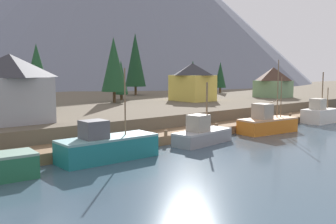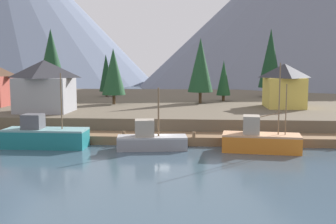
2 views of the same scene
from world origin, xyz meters
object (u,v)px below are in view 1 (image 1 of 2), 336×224
conifer_near_left (220,75)px  conifer_mid_left (121,77)px  fishing_boat_grey (202,134)px  conifer_near_right (114,64)px  fishing_boat_teal (107,146)px  house_yellow (192,82)px  conifer_back_right (135,60)px  fishing_boat_white (320,114)px  fishing_boat_orange (267,123)px  conifer_back_left (193,74)px  house_green (273,82)px  conifer_mid_right (37,71)px  house_grey (11,88)px

conifer_near_left → conifer_mid_left: 29.87m
fishing_boat_grey → conifer_near_right: 27.96m
fishing_boat_teal → conifer_mid_left: (21.52, 30.23, 5.39)m
house_yellow → conifer_back_right: size_ratio=0.54×
fishing_boat_white → fishing_boat_orange: bearing=-178.7°
conifer_near_left → conifer_near_right: size_ratio=0.68×
conifer_near_right → conifer_back_left: conifer_near_right is taller
conifer_near_left → house_green: bearing=-99.0°
conifer_near_left → conifer_mid_right: conifer_mid_right is taller
house_green → conifer_back_right: bearing=126.9°
fishing_boat_grey → house_green: (36.77, 16.29, 4.53)m
conifer_mid_left → conifer_back_left: bearing=19.6°
house_green → conifer_near_right: (-31.31, 9.97, 3.34)m
house_yellow → house_grey: bearing=-166.2°
fishing_boat_teal → conifer_back_right: bearing=51.9°
fishing_boat_orange → conifer_mid_right: bearing=137.3°
conifer_back_left → fishing_boat_orange: bearing=-122.5°
house_green → conifer_mid_right: conifer_mid_right is taller
fishing_boat_orange → conifer_mid_left: (-2.02, 30.62, 5.41)m
house_yellow → fishing_boat_white: bearing=-69.9°
house_grey → fishing_boat_white: bearing=-15.8°
fishing_boat_grey → house_grey: (-16.17, 12.06, 5.13)m
house_green → conifer_back_left: conifer_back_left is taller
fishing_boat_white → conifer_mid_right: (-34.53, 23.30, 6.58)m
fishing_boat_grey → conifer_near_left: size_ratio=1.05×
fishing_boat_teal → conifer_back_left: bearing=39.5°
fishing_boat_teal → conifer_near_left: size_ratio=1.23×
conifer_near_right → conifer_mid_left: bearing=45.0°
fishing_boat_orange → conifer_near_left: 43.54m
fishing_boat_orange → fishing_boat_teal: bearing=-174.4°
house_grey → house_green: house_grey is taller
fishing_boat_teal → house_yellow: house_yellow is taller
fishing_boat_grey → conifer_near_right: size_ratio=0.71×
fishing_boat_grey → house_yellow: (18.26, 20.51, 4.87)m
conifer_mid_left → conifer_mid_right: conifer_mid_right is taller
fishing_boat_grey → fishing_boat_white: bearing=-7.0°
fishing_boat_white → conifer_mid_right: 42.18m
conifer_near_left → conifer_back_right: (-20.08, 6.61, 3.36)m
fishing_boat_teal → fishing_boat_orange: bearing=-0.5°
fishing_boat_orange → conifer_back_right: (7.67, 39.69, 8.97)m
fishing_boat_teal → conifer_near_left: (51.29, 32.69, 5.58)m
house_yellow → conifer_near_right: size_ratio=0.67×
conifer_mid_right → house_green: bearing=-9.0°
conifer_mid_right → conifer_back_right: (28.16, 16.01, 2.32)m
house_yellow → conifer_back_left: 27.70m
fishing_boat_teal → conifer_back_left: (49.40, 40.18, 5.69)m
fishing_boat_teal → conifer_back_left: conifer_back_left is taller
house_grey → conifer_back_right: bearing=37.7°
house_grey → conifer_mid_right: (7.35, 11.44, 1.68)m
conifer_mid_left → conifer_near_left: bearing=4.7°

